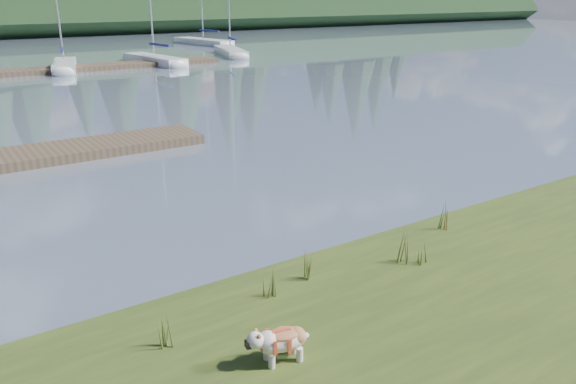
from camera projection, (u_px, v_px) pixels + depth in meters
bulldog at (281, 340)px, 7.12m from camera, size 0.85×0.44×0.50m
dock_far at (24, 72)px, 35.24m from camera, size 26.00×2.20×0.30m
sailboat_bg_2 at (65, 64)px, 37.59m from camera, size 2.98×6.87×10.28m
sailboat_bg_3 at (150, 58)px, 40.94m from camera, size 2.56×7.76×11.25m
sailboat_bg_4 at (229, 50)px, 46.56m from camera, size 3.64×7.87×11.45m
sailboat_bg_5 at (199, 41)px, 55.82m from camera, size 3.29×8.82×12.29m
weed_0 at (271, 284)px, 8.69m from camera, size 0.17×0.14×0.49m
weed_1 at (310, 266)px, 9.22m from camera, size 0.17×0.14×0.54m
weed_2 at (402, 249)px, 9.79m from camera, size 0.17×0.14×0.62m
weed_3 at (162, 331)px, 7.43m from camera, size 0.17×0.14×0.59m
weed_4 at (421, 255)px, 9.76m from camera, size 0.17×0.14×0.39m
weed_5 at (448, 216)px, 11.15m from camera, size 0.17×0.14×0.69m
mud_lip at (235, 294)px, 9.38m from camera, size 60.00×0.50×0.14m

